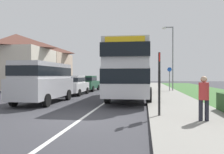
# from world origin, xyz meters

# --- Properties ---
(ground_plane) EXTENTS (120.00, 120.00, 0.00)m
(ground_plane) POSITION_xyz_m (0.00, 0.00, 0.00)
(ground_plane) COLOR #38383D
(lane_marking_centre) EXTENTS (0.14, 60.00, 0.01)m
(lane_marking_centre) POSITION_xyz_m (0.00, 8.00, 0.00)
(lane_marking_centre) COLOR silver
(lane_marking_centre) RESTS_ON ground_plane
(pavement_near_side) EXTENTS (3.20, 68.00, 0.12)m
(pavement_near_side) POSITION_xyz_m (4.20, 6.00, 0.06)
(pavement_near_side) COLOR gray
(pavement_near_side) RESTS_ON ground_plane
(double_decker_bus) EXTENTS (2.80, 10.56, 3.70)m
(double_decker_bus) POSITION_xyz_m (1.45, 7.99, 2.14)
(double_decker_bus) COLOR #BCBCC1
(double_decker_bus) RESTS_ON ground_plane
(parked_van_silver) EXTENTS (2.11, 5.50, 2.45)m
(parked_van_silver) POSITION_xyz_m (-3.68, 4.65, 1.44)
(parked_van_silver) COLOR #B7B7BC
(parked_van_silver) RESTS_ON ground_plane
(parked_car_white) EXTENTS (1.88, 4.07, 1.68)m
(parked_car_white) POSITION_xyz_m (-3.61, 10.32, 0.92)
(parked_car_white) COLOR silver
(parked_car_white) RESTS_ON ground_plane
(parked_car_dark_green) EXTENTS (1.99, 4.47, 1.65)m
(parked_car_dark_green) POSITION_xyz_m (-3.68, 15.36, 0.91)
(parked_car_dark_green) COLOR #19472D
(parked_car_dark_green) RESTS_ON ground_plane
(pedestrian_at_stop) EXTENTS (0.34, 0.34, 1.67)m
(pedestrian_at_stop) POSITION_xyz_m (4.45, -0.29, 0.98)
(pedestrian_at_stop) COLOR #23232D
(pedestrian_at_stop) RESTS_ON ground_plane
(bus_stop_sign) EXTENTS (0.09, 0.52, 2.60)m
(bus_stop_sign) POSITION_xyz_m (3.00, 0.58, 1.54)
(bus_stop_sign) COLOR black
(bus_stop_sign) RESTS_ON ground_plane
(cycle_route_sign) EXTENTS (0.44, 0.08, 2.52)m
(cycle_route_sign) POSITION_xyz_m (4.99, 15.24, 1.43)
(cycle_route_sign) COLOR slate
(cycle_route_sign) RESTS_ON ground_plane
(street_lamp_mid) EXTENTS (1.14, 0.20, 6.74)m
(street_lamp_mid) POSITION_xyz_m (5.24, 15.61, 3.91)
(street_lamp_mid) COLOR slate
(street_lamp_mid) RESTS_ON ground_plane
(house_terrace_far_side) EXTENTS (7.56, 13.79, 6.75)m
(house_terrace_far_side) POSITION_xyz_m (-13.07, 20.59, 3.37)
(house_terrace_far_side) COLOR beige
(house_terrace_far_side) RESTS_ON ground_plane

